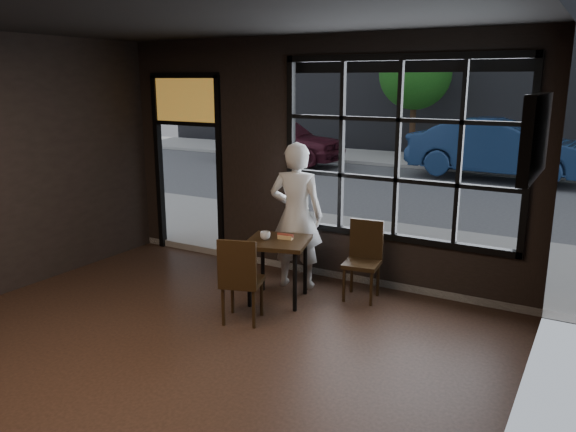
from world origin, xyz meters
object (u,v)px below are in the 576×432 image
Objects in this scene: cafe_table at (278,270)px; man at (296,216)px; navy_car at (499,148)px; chair_near at (242,279)px.

cafe_table is 0.79m from man.
navy_car is at bearing 69.94° from cafe_table.
cafe_table is at bearing -111.29° from chair_near.
navy_car is (0.79, 10.88, 0.38)m from chair_near.
man is (-0.06, 0.56, 0.56)m from cafe_table.
man is at bearing -107.37° from chair_near.
navy_car reaches higher than chair_near.
chair_near reaches higher than cafe_table.
cafe_table is 0.17× the size of navy_car.
navy_car is (0.82, 9.61, -0.07)m from man.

